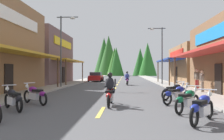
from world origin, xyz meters
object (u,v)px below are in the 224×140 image
object	(u,v)px
streetlamp_left	(64,42)
motorcycle_parked_right_2	(177,94)
motorcycle_parked_right_0	(202,107)
motorcycle_parked_left_2	(35,94)
streetlamp_right	(160,48)
pedestrian_browsing	(197,78)
parked_car_curbside	(96,77)
rider_cruising_trailing	(127,79)
motorcycle_parked_right_3	(174,91)
pedestrian_by_shop	(202,80)
motorcycle_parked_right_1	(188,100)
rider_cruising_lead	(110,92)
motorcycle_parked_left_1	(13,99)

from	to	relation	value
streetlamp_left	motorcycle_parked_right_2	world-z (taller)	streetlamp_left
motorcycle_parked_right_0	motorcycle_parked_left_2	distance (m)	7.72
streetlamp_left	streetlamp_right	bearing A→B (deg)	28.94
pedestrian_browsing	parked_car_curbside	world-z (taller)	pedestrian_browsing
motorcycle_parked_right_2	rider_cruising_trailing	world-z (taller)	rider_cruising_trailing
motorcycle_parked_right_3	pedestrian_by_shop	size ratio (longest dim) A/B	1.04
pedestrian_by_shop	parked_car_curbside	bearing A→B (deg)	166.76
pedestrian_browsing	parked_car_curbside	size ratio (longest dim) A/B	0.41
rider_cruising_trailing	pedestrian_by_shop	xyz separation A→B (m)	(5.34, -9.17, 0.32)
motorcycle_parked_right_1	rider_cruising_lead	world-z (taller)	rider_cruising_lead
motorcycle_parked_right_2	motorcycle_parked_left_2	world-z (taller)	same
rider_cruising_trailing	motorcycle_parked_right_3	bearing A→B (deg)	-172.01
motorcycle_parked_left_1	pedestrian_browsing	xyz separation A→B (m)	(10.38, 9.59, 0.55)
motorcycle_parked_right_1	rider_cruising_trailing	xyz separation A→B (m)	(-2.30, 16.67, 0.17)
motorcycle_parked_left_2	rider_cruising_trailing	bearing A→B (deg)	-68.75
rider_cruising_trailing	pedestrian_browsing	xyz separation A→B (m)	(5.59, -7.10, 0.39)
motorcycle_parked_right_3	motorcycle_parked_left_1	distance (m)	8.41
motorcycle_parked_right_0	motorcycle_parked_right_2	xyz separation A→B (m)	(0.11, 4.05, 0.00)
streetlamp_right	motorcycle_parked_left_1	size ratio (longest dim) A/B	4.16
streetlamp_left	motorcycle_parked_right_1	size ratio (longest dim) A/B	3.95
streetlamp_right	pedestrian_by_shop	xyz separation A→B (m)	(1.57, -10.01, -3.30)
motorcycle_parked_left_2	rider_cruising_trailing	world-z (taller)	rider_cruising_trailing
motorcycle_parked_right_3	parked_car_curbside	size ratio (longest dim) A/B	0.40
motorcycle_parked_right_0	motorcycle_parked_right_1	xyz separation A→B (m)	(0.04, 1.87, 0.00)
motorcycle_parked_right_0	rider_cruising_trailing	world-z (taller)	rider_cruising_trailing
motorcycle_parked_right_3	pedestrian_browsing	bearing A→B (deg)	23.87
rider_cruising_lead	streetlamp_left	bearing A→B (deg)	26.82
streetlamp_left	motorcycle_parked_left_2	size ratio (longest dim) A/B	3.91
streetlamp_left	parked_car_curbside	distance (m)	13.81
streetlamp_right	pedestrian_by_shop	size ratio (longest dim) A/B	3.96
pedestrian_browsing	motorcycle_parked_left_1	bearing A→B (deg)	8.94
streetlamp_left	motorcycle_parked_left_2	bearing A→B (deg)	-82.10
rider_cruising_trailing	motorcycle_parked_right_0	bearing A→B (deg)	-176.70
parked_car_curbside	motorcycle_parked_right_1	bearing A→B (deg)	-165.08
pedestrian_by_shop	parked_car_curbside	size ratio (longest dim) A/B	0.39
rider_cruising_lead	pedestrian_by_shop	distance (m)	8.68
motorcycle_parked_right_0	pedestrian_by_shop	distance (m)	9.88
rider_cruising_trailing	parked_car_curbside	distance (m)	9.87
motorcycle_parked_left_1	pedestrian_browsing	distance (m)	14.14
motorcycle_parked_right_3	motorcycle_parked_left_1	xyz separation A→B (m)	(-7.41, -3.98, 0.00)
motorcycle_parked_right_1	rider_cruising_trailing	distance (m)	16.83
streetlamp_left	motorcycle_parked_right_3	xyz separation A→B (m)	(8.63, -8.14, -3.88)
streetlamp_left	rider_cruising_trailing	distance (m)	8.41
motorcycle_parked_left_2	rider_cruising_trailing	xyz separation A→B (m)	(4.57, 14.96, 0.17)
rider_cruising_lead	pedestrian_browsing	xyz separation A→B (m)	(6.46, 8.14, 0.39)
pedestrian_browsing	motorcycle_parked_right_3	bearing A→B (deg)	28.30
motorcycle_parked_left_1	motorcycle_parked_left_2	bearing A→B (deg)	-51.82
streetlamp_left	pedestrian_by_shop	xyz separation A→B (m)	(11.35, -4.60, -3.40)
rider_cruising_lead	rider_cruising_trailing	bearing A→B (deg)	-2.18
motorcycle_parked_left_2	pedestrian_browsing	size ratio (longest dim) A/B	0.98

